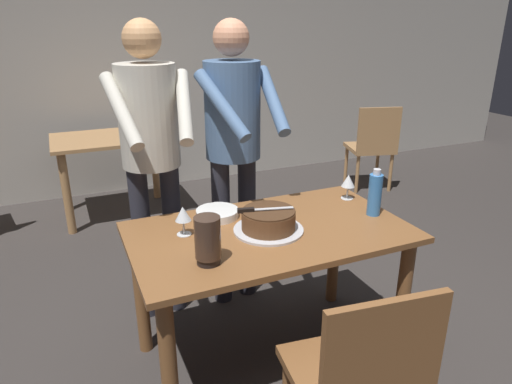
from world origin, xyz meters
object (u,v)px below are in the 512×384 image
wine_glass_near (183,215)px  hurricane_lamp (208,240)px  chair_near_side (359,377)px  cake_on_platter (269,221)px  wine_glass_far (348,182)px  person_standing_beside (151,144)px  water_bottle (375,194)px  main_dining_table (270,253)px  plate_stack (217,213)px  background_chair_1 (373,144)px  person_cutting_cake (234,137)px  background_table (112,154)px  cake_knife (254,210)px

wine_glass_near → hurricane_lamp: 0.31m
chair_near_side → cake_on_platter: bearing=91.1°
wine_glass_far → person_standing_beside: 1.12m
wine_glass_near → water_bottle: 0.99m
main_dining_table → wine_glass_near: (-0.40, 0.11, 0.23)m
plate_stack → water_bottle: water_bottle is taller
water_bottle → background_chair_1: water_bottle is taller
background_chair_1 → hurricane_lamp: bearing=-139.4°
person_cutting_cake → background_table: 1.87m
hurricane_lamp → background_chair_1: (2.49, 2.13, -0.37)m
plate_stack → main_dining_table: bearing=-53.6°
cake_knife → background_chair_1: bearing=41.4°
wine_glass_far → background_chair_1: (1.53, 1.74, -0.36)m
cake_on_platter → plate_stack: (-0.17, 0.26, -0.03)m
main_dining_table → plate_stack: size_ratio=6.14×
cake_on_platter → background_chair_1: bearing=42.5°
main_dining_table → plate_stack: 0.34m
plate_stack → chair_near_side: (0.19, -1.02, -0.28)m
main_dining_table → chair_near_side: bearing=-89.9°
cake_on_platter → person_standing_beside: bearing=122.7°
hurricane_lamp → person_standing_beside: person_standing_beside is taller
wine_glass_near → cake_knife: bearing=-18.6°
main_dining_table → background_chair_1: background_chair_1 is taller
water_bottle → background_table: size_ratio=0.25×
main_dining_table → background_chair_1: size_ratio=1.50×
water_bottle → person_cutting_cake: (-0.53, 0.65, 0.21)m
background_table → background_chair_1: bearing=-8.6°
person_standing_beside → wine_glass_near: bearing=-86.9°
chair_near_side → background_table: bearing=98.6°
plate_stack → wine_glass_near: 0.27m
background_chair_1 → wine_glass_far: bearing=-131.3°
plate_stack → person_cutting_cake: (0.23, 0.35, 0.31)m
wine_glass_far → hurricane_lamp: (-0.96, -0.39, 0.00)m
cake_on_platter → cake_knife: cake_knife is taller
cake_on_platter → person_standing_beside: size_ratio=0.20×
water_bottle → person_cutting_cake: size_ratio=0.15×
cake_on_platter → main_dining_table: bearing=41.3°
wine_glass_near → person_cutting_cake: person_cutting_cake is taller
cake_knife → person_cutting_cake: bearing=77.6°
cake_knife → cake_on_platter: bearing=-14.7°
chair_near_side → background_chair_1: (2.11, 2.70, 0.00)m
hurricane_lamp → person_cutting_cake: bearing=61.9°
wine_glass_near → background_chair_1: (2.51, 1.82, -0.36)m
hurricane_lamp → person_cutting_cake: 0.93m
plate_stack → background_chair_1: 2.86m
hurricane_lamp → background_chair_1: size_ratio=0.23×
person_cutting_cake → background_table: bearing=106.6°
water_bottle → background_chair_1: bearing=52.3°
plate_stack → wine_glass_far: wine_glass_far is taller
wine_glass_far → water_bottle: (-0.01, -0.25, 0.01)m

